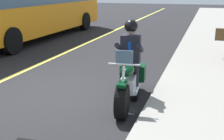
{
  "coord_description": "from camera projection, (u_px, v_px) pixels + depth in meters",
  "views": [
    {
      "loc": [
        5.65,
        3.04,
        2.37
      ],
      "look_at": [
        0.13,
        1.26,
        0.75
      ],
      "focal_mm": 47.37,
      "sensor_mm": 36.0,
      "label": 1
    }
  ],
  "objects": [
    {
      "name": "rider_main",
      "position": [
        131.0,
        53.0,
        6.26
      ],
      "size": [
        0.66,
        0.6,
        1.74
      ],
      "color": "black",
      "rests_on": "ground_plane"
    },
    {
      "name": "motorcycle_main",
      "position": [
        129.0,
        82.0,
        6.24
      ],
      "size": [
        2.22,
        0.75,
        1.26
      ],
      "color": "black",
      "rests_on": "ground_plane"
    },
    {
      "name": "ground_plane",
      "position": [
        61.0,
        96.0,
        6.72
      ],
      "size": [
        80.0,
        80.0,
        0.0
      ],
      "primitive_type": "plane",
      "color": "black"
    }
  ]
}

